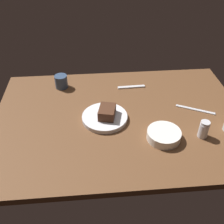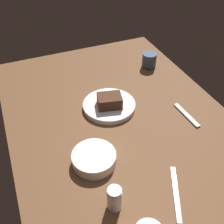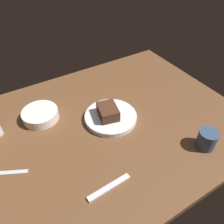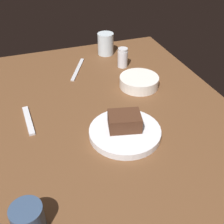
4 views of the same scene
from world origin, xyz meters
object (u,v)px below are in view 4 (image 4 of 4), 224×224
Objects in this scene: chocolate_cake_slice at (125,121)px; dessert_spoon at (28,120)px; dessert_plate at (125,132)px; salt_shaker at (123,58)px; butter_knife at (78,69)px; water_glass at (106,44)px; side_bowl at (139,82)px; coffee_cup at (28,220)px.

dessert_spoon is at bearing 60.04° from chocolate_cake_slice.
salt_shaker is at bearing -20.27° from dessert_plate.
dessert_plate reaches higher than butter_knife.
water_glass is 0.64× the size of dessert_spoon.
side_bowl is 42.31cm from dessert_spoon.
coffee_cup is at bearing 126.00° from dessert_plate.
side_bowl reaches higher than dessert_plate.
water_glass reaches higher than side_bowl.
water_glass is at bearing -28.93° from butter_knife.
dessert_plate is 2.99× the size of coffee_cup.
coffee_cup is at bearing -175.35° from butter_knife.
chocolate_cake_slice is 55.97cm from water_glass.
coffee_cup is at bearing 144.39° from salt_shaker.
coffee_cup is (-22.94, 30.25, -0.84)cm from chocolate_cake_slice.
salt_shaker is at bearing -169.21° from water_glass.
side_bowl is 27.62cm from butter_knife.
water_glass reaches higher than salt_shaker.
dessert_plate is 28.75cm from side_bowl.
dessert_plate is 37.19cm from coffee_cup.
chocolate_cake_slice is 1.16× the size of salt_shaker.
salt_shaker is 0.56× the size of side_bowl.
water_glass is 31.60cm from side_bowl.
water_glass is at bearing 4.78° from side_bowl.
coffee_cup is (-21.81, 30.02, 2.52)cm from dessert_plate.
coffee_cup reaches higher than chocolate_cake_slice.
dessert_plate is 1.47× the size of side_bowl.
coffee_cup is at bearing 151.19° from water_glass.
chocolate_cake_slice reaches higher than dessert_plate.
water_glass reaches higher than dessert_plate.
butter_knife is (3.33, 18.54, -3.74)cm from salt_shaker.
butter_knife is at bearing 124.51° from water_glass.
dessert_plate is 2.27× the size of chocolate_cake_slice.
butter_knife is at bearing 4.09° from dessert_plate.
side_bowl is 64.67cm from coffee_cup.
dessert_spoon is (-39.30, 38.90, -4.42)cm from water_glass.
salt_shaker is 14.49cm from water_glass.
side_bowl is at bearing 179.72° from salt_shaker.
chocolate_cake_slice is 37.98cm from coffee_cup.
dessert_plate is at bearing -54.00° from coffee_cup.
side_bowl is at bearing -81.63° from dessert_spoon.
dessert_plate is 30.99cm from dessert_spoon.
butter_knife is at bearing -21.92° from coffee_cup.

